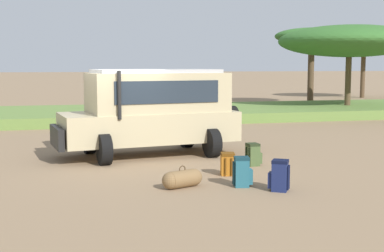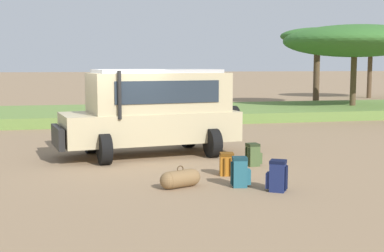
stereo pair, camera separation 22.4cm
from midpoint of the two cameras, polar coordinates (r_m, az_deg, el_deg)
name	(u,v)px [view 2 (the right image)]	position (r m, az deg, el deg)	size (l,w,h in m)	color
ground_plane	(121,161)	(14.50, -7.15, -3.70)	(320.00, 320.00, 0.00)	#8C7051
grass_bank	(98,114)	(25.52, -9.74, 1.22)	(120.00, 7.00, 0.44)	olive
safari_vehicle	(154,110)	(15.18, -3.70, 1.73)	(5.46, 3.18, 2.44)	tan
backpack_beside_front_wheel	(277,176)	(11.10, 9.66, -5.29)	(0.48, 0.44, 0.64)	navy
backpack_cluster_center	(253,155)	(13.76, 7.00, -3.08)	(0.41, 0.36, 0.58)	#42562D
backpack_near_rear_wheel	(227,164)	(12.54, 4.24, -4.09)	(0.37, 0.44, 0.53)	#B26619
backpack_outermost	(240,172)	(11.39, 5.73, -4.93)	(0.44, 0.36, 0.64)	#235B6B
duffel_bag_low_black_case	(180,179)	(11.29, -0.68, -5.65)	(0.92, 0.59, 0.47)	brown
acacia_tree_far_left	(355,41)	(29.00, 17.18, 8.64)	(7.32, 7.23, 4.58)	brown
acacia_tree_left_mid	(317,37)	(35.00, 13.42, 9.21)	(4.69, 4.46, 4.86)	brown
acacia_tree_centre_back	(371,46)	(43.02, 18.67, 8.09)	(5.85, 5.08, 4.70)	brown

